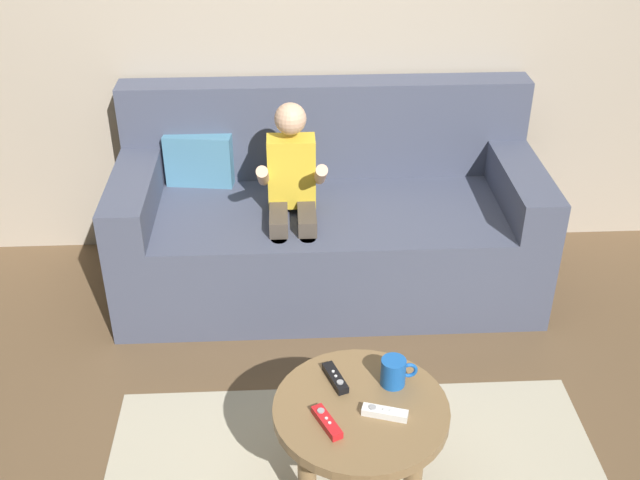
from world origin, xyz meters
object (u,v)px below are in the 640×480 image
Objects in this scene: coffee_mug at (394,372)px; game_remote_white_near_edge at (385,413)px; game_remote_black_center at (335,378)px; person_seated_on_couch at (292,197)px; game_remote_red_far_corner at (327,422)px; couch at (327,222)px; coffee_table at (360,423)px.

game_remote_white_near_edge is at bearing -107.75° from coffee_mug.
game_remote_white_near_edge is 0.21m from game_remote_black_center.
game_remote_red_far_corner is at bearing -86.24° from person_seated_on_couch.
couch reaches higher than coffee_mug.
coffee_table is 3.82× the size of game_remote_black_center.
person_seated_on_couch reaches higher than coffee_table.
coffee_mug is (0.15, -1.21, 0.15)m from couch.
person_seated_on_couch is (-0.16, -0.18, 0.23)m from couch.
game_remote_red_far_corner reaches higher than coffee_table.
game_remote_black_center is (0.12, -1.01, -0.12)m from person_seated_on_couch.
game_remote_red_far_corner is (0.08, -1.20, -0.12)m from person_seated_on_couch.
game_remote_red_far_corner is (-0.08, -1.38, 0.11)m from couch.
game_remote_black_center is 1.01× the size of game_remote_red_far_corner.
coffee_mug is (0.30, -1.03, -0.08)m from person_seated_on_couch.
game_remote_white_near_edge is 1.00× the size of game_remote_black_center.
coffee_mug reaches higher than game_remote_red_far_corner.
game_remote_white_near_edge and game_remote_black_center have the same top height.
couch is 1.30m from coffee_table.
couch is 0.33m from person_seated_on_couch.
game_remote_black_center is at bearing 122.26° from coffee_table.
couch is at bearing 88.10° from game_remote_black_center.
person_seated_on_couch reaches higher than game_remote_white_near_edge.
game_remote_black_center is at bearing 78.77° from game_remote_red_far_corner.
game_remote_red_far_corner is at bearing -144.28° from coffee_table.
coffee_table is at bearing 35.72° from game_remote_red_far_corner.
person_seated_on_couch is at bearing -131.41° from couch.
person_seated_on_couch is 7.90× the size of coffee_mug.
game_remote_red_far_corner is 1.20× the size of coffee_mug.
couch is 1.39m from game_remote_red_far_corner.
couch is 1.23m from coffee_mug.
couch reaches higher than coffee_table.
person_seated_on_couch is 6.55× the size of game_remote_red_far_corner.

